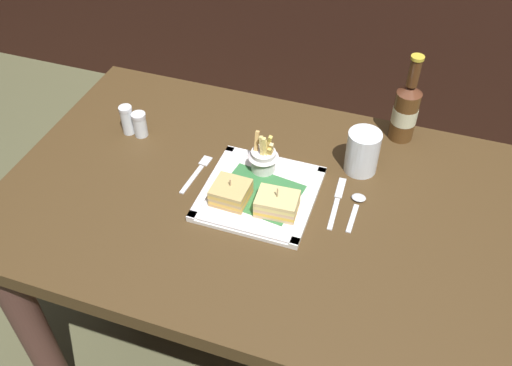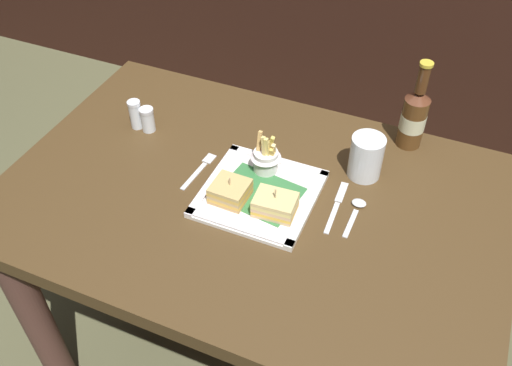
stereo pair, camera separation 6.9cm
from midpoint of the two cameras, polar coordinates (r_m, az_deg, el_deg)
ground_plane at (r=1.98m, az=0.78°, el=-17.33°), size 6.00×6.00×0.00m
dining_table at (r=1.46m, az=1.01°, el=-5.27°), size 1.23×0.81×0.78m
square_plate at (r=1.35m, az=1.85°, el=-1.13°), size 0.27×0.27×0.02m
sandwich_half_left at (r=1.32m, az=-1.16°, el=-0.90°), size 0.09×0.08×0.07m
sandwich_half_right at (r=1.29m, az=3.52°, el=-2.28°), size 0.10×0.08×0.07m
fries_cup at (r=1.38m, az=2.51°, el=2.65°), size 0.08×0.08×0.11m
beer_bottle at (r=1.51m, az=17.18°, el=6.53°), size 0.07×0.07×0.25m
water_glass at (r=1.41m, az=12.58°, el=2.36°), size 0.08×0.08×0.11m
fork at (r=1.42m, az=-4.34°, el=1.45°), size 0.03×0.15×0.00m
knife at (r=1.35m, az=9.79°, el=-2.20°), size 0.02×0.18×0.00m
spoon at (r=1.34m, az=11.79°, el=-2.54°), size 0.04×0.12×0.01m
salt_shaker at (r=1.56m, az=-10.98°, el=6.76°), size 0.04×0.04×0.08m
pepper_shaker at (r=1.55m, az=-9.78°, el=6.28°), size 0.04×0.04×0.07m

